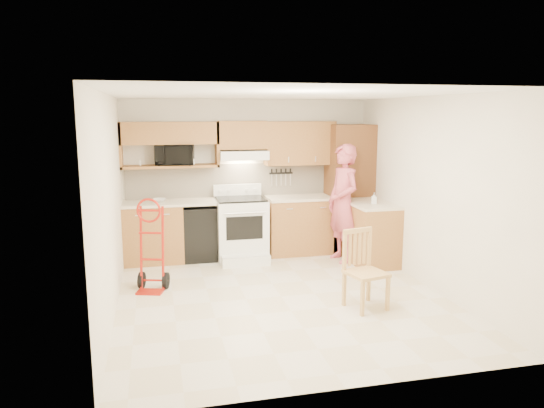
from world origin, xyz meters
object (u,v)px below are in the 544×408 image
object	(u,v)px
microwave	(175,155)
hand_truck	(150,250)
range	(242,224)
person	(343,203)
dining_chair	(366,270)

from	to	relation	value
microwave	hand_truck	world-z (taller)	microwave
microwave	range	size ratio (longest dim) A/B	0.50
range	hand_truck	xyz separation A→B (m)	(-1.39, -1.18, -0.02)
microwave	person	bearing A→B (deg)	-8.89
person	hand_truck	distance (m)	3.02
person	dining_chair	bearing A→B (deg)	-23.00
dining_chair	person	bearing A→B (deg)	63.46
microwave	dining_chair	size ratio (longest dim) A/B	0.62
microwave	dining_chair	distance (m)	3.59
person	dining_chair	size ratio (longest dim) A/B	1.95
range	hand_truck	world-z (taller)	range
range	person	xyz separation A→B (m)	(1.52, -0.44, 0.34)
range	dining_chair	distance (m)	2.61
range	hand_truck	bearing A→B (deg)	-139.67
microwave	range	xyz separation A→B (m)	(0.98, -0.31, -1.08)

